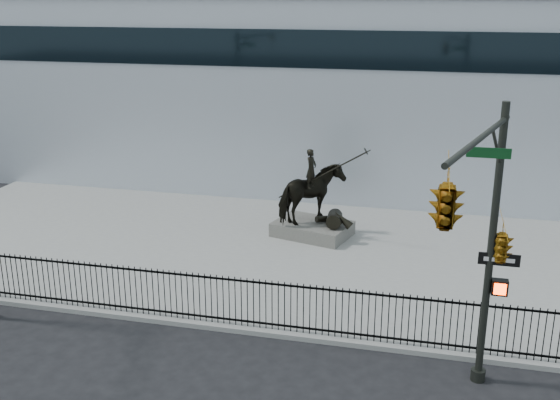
# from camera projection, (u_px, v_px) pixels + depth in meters

# --- Properties ---
(ground) EXTENTS (120.00, 120.00, 0.00)m
(ground) POSITION_uv_depth(u_px,v_px,m) (210.00, 350.00, 17.78)
(ground) COLOR black
(ground) RESTS_ON ground
(plaza) EXTENTS (30.00, 12.00, 0.15)m
(plaza) POSITION_uv_depth(u_px,v_px,m) (273.00, 253.00, 24.25)
(plaza) COLOR gray
(plaza) RESTS_ON ground
(building) EXTENTS (44.00, 14.00, 9.00)m
(building) POSITION_uv_depth(u_px,v_px,m) (332.00, 86.00, 34.96)
(building) COLOR silver
(building) RESTS_ON ground
(picket_fence) EXTENTS (22.10, 0.10, 1.50)m
(picket_fence) POSITION_uv_depth(u_px,v_px,m) (224.00, 300.00, 18.67)
(picket_fence) COLOR black
(picket_fence) RESTS_ON plaza
(statue_plinth) EXTENTS (3.25, 2.63, 0.53)m
(statue_plinth) POSITION_uv_depth(u_px,v_px,m) (312.00, 229.00, 25.70)
(statue_plinth) COLOR #4F4D48
(statue_plinth) RESTS_ON plaza
(equestrian_statue) EXTENTS (3.52, 2.67, 3.08)m
(equestrian_statue) POSITION_uv_depth(u_px,v_px,m) (314.00, 195.00, 25.26)
(equestrian_statue) COLOR black
(equestrian_statue) RESTS_ON statue_plinth
(traffic_signal_right) EXTENTS (2.17, 6.86, 7.00)m
(traffic_signal_right) POSITION_uv_depth(u_px,v_px,m) (477.00, 225.00, 13.01)
(traffic_signal_right) COLOR black
(traffic_signal_right) RESTS_ON ground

